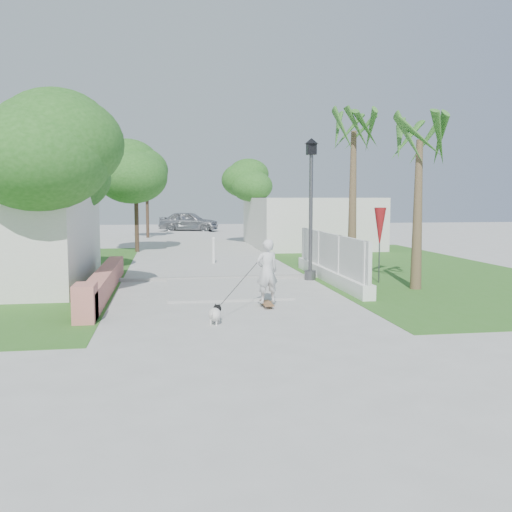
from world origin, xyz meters
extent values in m
plane|color=#B7B7B2|center=(0.00, 0.00, 0.00)|extent=(90.00, 90.00, 0.00)
cube|color=#B7B7B2|center=(0.00, 20.00, 0.03)|extent=(3.20, 36.00, 0.06)
cube|color=#999993|center=(0.00, 6.00, 0.05)|extent=(6.50, 0.25, 0.10)
cube|color=#336A21|center=(-7.00, 8.00, 0.01)|extent=(8.00, 20.00, 0.01)
cube|color=#336A21|center=(7.00, 8.00, 0.01)|extent=(8.00, 20.00, 0.01)
cube|color=tan|center=(-3.30, 4.00, 0.30)|extent=(0.45, 8.00, 0.60)
cube|color=tan|center=(-3.30, 0.20, 0.40)|extent=(0.45, 0.80, 0.80)
cube|color=white|center=(3.40, 5.00, 0.20)|extent=(0.35, 7.00, 0.40)
cube|color=white|center=(3.40, 5.00, 0.95)|extent=(0.10, 7.00, 1.10)
cube|color=white|center=(3.40, 1.80, 0.75)|extent=(0.14, 0.14, 1.50)
cube|color=white|center=(3.40, 4.00, 0.75)|extent=(0.14, 0.14, 1.50)
cube|color=white|center=(3.40, 6.20, 0.75)|extent=(0.14, 0.14, 1.50)
cube|color=white|center=(3.40, 8.20, 0.75)|extent=(0.14, 0.14, 1.50)
cube|color=silver|center=(6.00, 18.00, 1.30)|extent=(6.00, 8.00, 2.60)
cylinder|color=#59595E|center=(2.90, 5.50, 0.15)|extent=(0.36, 0.36, 0.30)
cylinder|color=#59595E|center=(2.90, 5.50, 2.00)|extent=(0.12, 0.12, 4.00)
cube|color=black|center=(2.90, 5.50, 4.10)|extent=(0.28, 0.28, 0.35)
cone|color=black|center=(2.90, 5.50, 4.35)|extent=(0.44, 0.44, 0.18)
cylinder|color=white|center=(0.20, 10.00, 0.50)|extent=(0.12, 0.12, 1.00)
sphere|color=white|center=(0.20, 10.00, 1.02)|extent=(0.14, 0.14, 0.14)
cylinder|color=#59595E|center=(4.80, 4.50, 1.00)|extent=(0.04, 0.04, 2.00)
cone|color=#A4171F|center=(4.80, 4.50, 1.70)|extent=(0.36, 0.36, 1.20)
cylinder|color=#4C3826|center=(-4.50, 3.00, 1.92)|extent=(0.20, 0.20, 3.85)
ellipsoid|color=#215A19|center=(-4.50, 3.00, 3.58)|extent=(3.60, 3.60, 2.70)
ellipsoid|color=#215A19|center=(-4.30, 2.80, 3.92)|extent=(3.06, 3.06, 2.30)
ellipsoid|color=#215A19|center=(-4.70, 3.20, 4.28)|extent=(2.70, 2.70, 2.02)
cylinder|color=#4C3826|center=(-5.50, 8.50, 1.75)|extent=(0.20, 0.20, 3.50)
ellipsoid|color=#215A19|center=(-5.50, 8.50, 3.25)|extent=(3.20, 3.20, 2.40)
ellipsoid|color=#215A19|center=(-5.30, 8.30, 3.60)|extent=(2.72, 2.72, 2.05)
ellipsoid|color=#215A19|center=(-5.70, 8.70, 3.95)|extent=(2.40, 2.40, 1.79)
cylinder|color=#4C3826|center=(-3.00, 16.00, 1.92)|extent=(0.20, 0.20, 3.85)
ellipsoid|color=#215A19|center=(-3.00, 16.00, 3.58)|extent=(3.40, 3.40, 2.55)
ellipsoid|color=#215A19|center=(-2.80, 15.80, 3.92)|extent=(2.89, 2.89, 2.18)
ellipsoid|color=#215A19|center=(-3.20, 16.20, 4.28)|extent=(2.55, 2.55, 1.90)
cylinder|color=#4C3826|center=(3.20, 20.00, 1.75)|extent=(0.20, 0.20, 3.50)
ellipsoid|color=#215A19|center=(3.20, 20.00, 3.25)|extent=(3.00, 3.00, 2.25)
ellipsoid|color=#215A19|center=(3.40, 19.80, 3.60)|extent=(2.55, 2.55, 1.92)
ellipsoid|color=#215A19|center=(3.00, 20.20, 3.95)|extent=(2.25, 2.25, 1.68)
cylinder|color=#4C3826|center=(-2.80, 26.00, 1.92)|extent=(0.20, 0.20, 3.85)
ellipsoid|color=#215A19|center=(-2.80, 26.00, 3.58)|extent=(3.20, 3.20, 2.40)
ellipsoid|color=#215A19|center=(-2.60, 25.80, 3.92)|extent=(2.72, 2.72, 2.05)
ellipsoid|color=#215A19|center=(-3.00, 26.20, 4.28)|extent=(2.40, 2.40, 1.79)
cone|color=brown|center=(4.60, 6.50, 2.40)|extent=(0.32, 0.32, 4.80)
cone|color=brown|center=(5.40, 3.20, 2.10)|extent=(0.32, 0.32, 4.20)
cube|color=#95643B|center=(0.75, 1.25, 0.09)|extent=(0.42, 0.82, 0.02)
imported|color=silver|center=(0.75, 1.25, 0.86)|extent=(0.63, 0.49, 1.52)
cylinder|color=gray|center=(0.68, 0.97, 0.03)|extent=(0.03, 0.06, 0.06)
cylinder|color=gray|center=(0.82, 0.97, 0.03)|extent=(0.03, 0.06, 0.06)
cylinder|color=gray|center=(0.68, 1.53, 0.03)|extent=(0.03, 0.06, 0.06)
cylinder|color=gray|center=(0.82, 1.53, 0.03)|extent=(0.03, 0.06, 0.06)
ellipsoid|color=silver|center=(-0.64, -0.46, 0.20)|extent=(0.39, 0.49, 0.27)
sphere|color=black|center=(-0.57, -0.26, 0.29)|extent=(0.17, 0.17, 0.17)
sphere|color=silver|center=(-0.55, -0.19, 0.27)|extent=(0.08, 0.08, 0.08)
cone|color=black|center=(-0.61, -0.25, 0.37)|extent=(0.05, 0.05, 0.06)
cone|color=black|center=(-0.53, -0.28, 0.37)|extent=(0.05, 0.05, 0.06)
cylinder|color=silver|center=(-0.67, -0.34, 0.06)|extent=(0.04, 0.04, 0.12)
cylinder|color=silver|center=(-0.55, -0.38, 0.06)|extent=(0.04, 0.04, 0.12)
cylinder|color=silver|center=(-0.73, -0.53, 0.06)|extent=(0.04, 0.04, 0.12)
cylinder|color=silver|center=(-0.62, -0.57, 0.06)|extent=(0.04, 0.04, 0.12)
cylinder|color=silver|center=(-0.71, -0.65, 0.28)|extent=(0.06, 0.11, 0.10)
imported|color=#A9ACB0|center=(0.16, 32.79, 0.78)|extent=(4.92, 3.11, 1.56)
camera|label=1|loc=(-1.60, -11.95, 2.58)|focal=40.00mm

